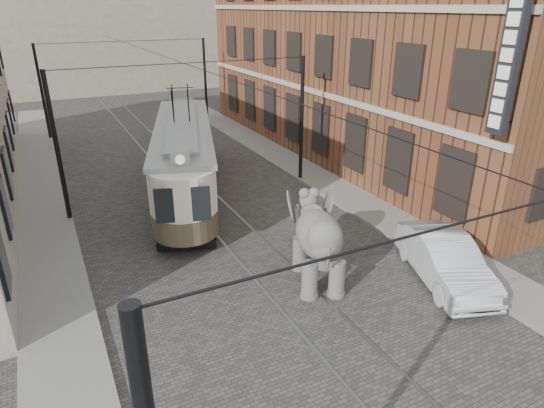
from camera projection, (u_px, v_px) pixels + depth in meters
ground at (256, 255)px, 16.46m from camera, size 120.00×120.00×0.00m
tram_rails at (256, 255)px, 16.45m from camera, size 1.54×80.00×0.02m
sidewalk_right at (391, 221)px, 18.90m from camera, size 2.00×60.00×0.15m
sidewalk_left at (56, 302)px, 13.76m from camera, size 2.00×60.00×0.15m
brick_building at (366, 46)px, 26.04m from camera, size 8.00×26.00×12.00m
distant_block at (88, 17)px, 46.64m from camera, size 28.00×10.00×14.00m
catenary at (200, 139)px, 19.32m from camera, size 11.00×30.20×6.00m
tram at (183, 141)px, 21.24m from camera, size 5.99×12.42×4.85m
elephant at (318, 245)px, 14.42m from camera, size 3.60×4.74×2.58m
parked_car at (445, 259)px, 14.69m from camera, size 3.03×4.83×1.50m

